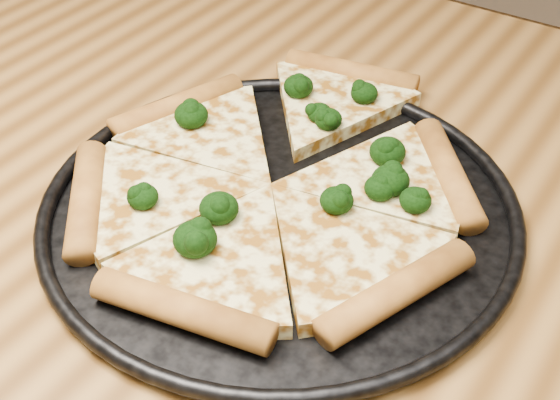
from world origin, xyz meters
The scene contains 4 objects.
dining_table centered at (0.00, 0.00, 0.66)m, with size 1.20×0.90×0.75m.
pizza_pan centered at (0.10, 0.02, 0.76)m, with size 0.37×0.37×0.02m.
pizza centered at (0.08, 0.04, 0.77)m, with size 0.33×0.37×0.02m.
broccoli_florets centered at (0.09, 0.06, 0.78)m, with size 0.24×0.27×0.02m.
Camera 1 is at (0.35, -0.36, 1.15)m, focal length 50.57 mm.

